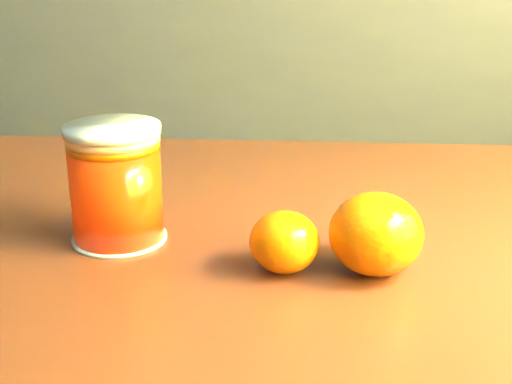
# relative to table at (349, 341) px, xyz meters

# --- Properties ---
(kitchen_counter) EXTENTS (3.15, 0.60, 0.90)m
(kitchen_counter) POSITION_rel_table_xyz_m (-0.99, 1.20, -0.19)
(kitchen_counter) COLOR #515156
(kitchen_counter) RESTS_ON ground
(table) EXTENTS (1.08, 0.83, 0.74)m
(table) POSITION_rel_table_xyz_m (0.00, 0.00, 0.00)
(table) COLOR #612B18
(table) RESTS_ON ground
(juice_glass) EXTENTS (0.08, 0.08, 0.11)m
(juice_glass) POSITION_rel_table_xyz_m (-0.21, -0.03, 0.15)
(juice_glass) COLOR #F02C04
(juice_glass) RESTS_ON table
(orange_front) EXTENTS (0.10, 0.10, 0.07)m
(orange_front) POSITION_rel_table_xyz_m (0.02, -0.04, 0.13)
(orange_front) COLOR #E36604
(orange_front) RESTS_ON table
(orange_back) EXTENTS (0.07, 0.07, 0.05)m
(orange_back) POSITION_rel_table_xyz_m (-0.05, -0.06, 0.12)
(orange_back) COLOR #E36604
(orange_back) RESTS_ON table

